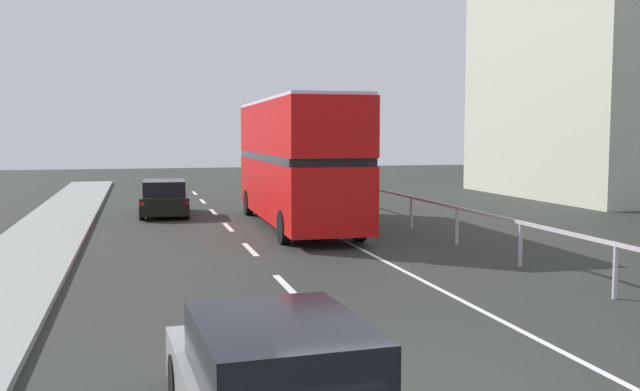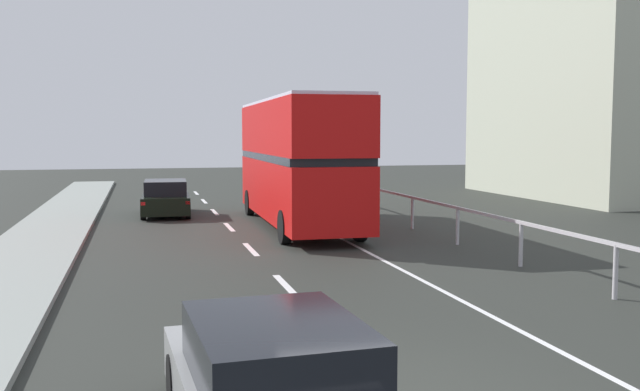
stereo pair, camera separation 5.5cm
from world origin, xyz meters
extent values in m
cube|color=silver|center=(0.00, 1.70, 0.00)|extent=(0.16, 2.26, 0.01)
cube|color=silver|center=(0.00, 6.56, 0.00)|extent=(0.16, 2.26, 0.01)
cube|color=silver|center=(0.00, 11.42, 0.00)|extent=(0.16, 2.26, 0.01)
cube|color=silver|center=(0.00, 16.28, 0.00)|extent=(0.16, 2.26, 0.01)
cube|color=silver|center=(0.00, 21.14, 0.00)|extent=(0.16, 2.26, 0.01)
cube|color=silver|center=(0.00, 25.99, 0.00)|extent=(0.16, 2.26, 0.01)
cube|color=silver|center=(0.00, 30.85, 0.00)|extent=(0.16, 2.26, 0.01)
cube|color=silver|center=(3.02, 9.00, 0.00)|extent=(0.12, 46.00, 0.01)
cube|color=#B4AFB4|center=(5.97, 9.00, 1.08)|extent=(0.08, 42.00, 0.08)
cylinder|color=#B4AFB4|center=(5.97, 3.75, 0.54)|extent=(0.10, 0.10, 1.08)
cylinder|color=#B4AFB4|center=(5.97, 7.25, 0.54)|extent=(0.10, 0.10, 1.08)
cylinder|color=#B4AFB4|center=(5.97, 10.75, 0.54)|extent=(0.10, 0.10, 1.08)
cylinder|color=#B4AFB4|center=(5.97, 14.25, 0.54)|extent=(0.10, 0.10, 1.08)
cylinder|color=#B4AFB4|center=(5.97, 17.75, 0.54)|extent=(0.10, 0.10, 1.08)
cylinder|color=#B4AFB4|center=(5.97, 21.25, 0.54)|extent=(0.10, 0.10, 1.08)
cylinder|color=#B4AFB4|center=(5.97, 24.75, 0.54)|extent=(0.10, 0.10, 1.08)
cylinder|color=#B4AFB4|center=(5.97, 28.25, 0.54)|extent=(0.10, 0.10, 1.08)
cube|color=red|center=(2.33, 15.82, 1.33)|extent=(2.68, 10.66, 1.96)
cube|color=black|center=(2.33, 15.82, 2.43)|extent=(2.69, 10.23, 0.24)
cube|color=red|center=(2.33, 15.82, 3.42)|extent=(2.68, 10.66, 1.73)
cube|color=silver|center=(2.33, 15.82, 4.33)|extent=(2.62, 10.44, 0.10)
cube|color=black|center=(2.42, 21.11, 1.43)|extent=(2.24, 0.08, 1.37)
cube|color=yellow|center=(2.42, 21.11, 3.85)|extent=(1.49, 0.07, 0.28)
cylinder|color=black|center=(1.25, 19.75, 0.50)|extent=(0.30, 1.00, 1.00)
cylinder|color=black|center=(3.54, 19.71, 0.50)|extent=(0.30, 1.00, 1.00)
cylinder|color=black|center=(1.12, 12.14, 0.50)|extent=(0.30, 1.00, 1.00)
cylinder|color=black|center=(3.41, 12.10, 0.50)|extent=(0.30, 1.00, 1.00)
cube|color=black|center=(-1.68, -1.16, 1.08)|extent=(1.73, 2.31, 0.58)
cylinder|color=black|center=(-2.59, 0.33, 0.32)|extent=(0.23, 0.65, 0.64)
cylinder|color=black|center=(-0.92, 0.42, 0.32)|extent=(0.23, 0.65, 0.64)
cube|color=black|center=(-1.99, 20.52, 0.51)|extent=(1.97, 4.30, 0.67)
cube|color=black|center=(-2.00, 20.31, 1.12)|extent=(1.68, 2.39, 0.56)
cube|color=red|center=(-2.87, 18.47, 0.68)|extent=(0.16, 0.07, 0.12)
cube|color=red|center=(-1.27, 18.41, 0.68)|extent=(0.16, 0.07, 0.12)
cylinder|color=black|center=(-2.76, 21.97, 0.32)|extent=(0.22, 0.65, 0.64)
cylinder|color=black|center=(-1.11, 21.91, 0.32)|extent=(0.22, 0.65, 0.64)
cylinder|color=black|center=(-2.87, 19.14, 0.32)|extent=(0.22, 0.65, 0.64)
cylinder|color=black|center=(-1.22, 19.08, 0.32)|extent=(0.22, 0.65, 0.64)
camera|label=1|loc=(-3.01, -7.83, 3.21)|focal=39.39mm
camera|label=2|loc=(-2.96, -7.84, 3.21)|focal=39.39mm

